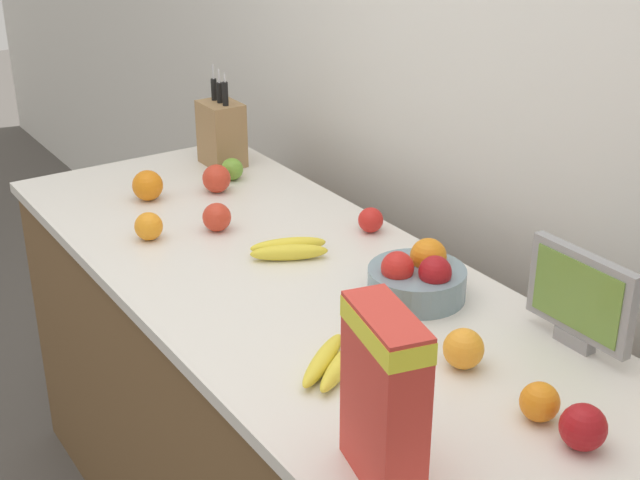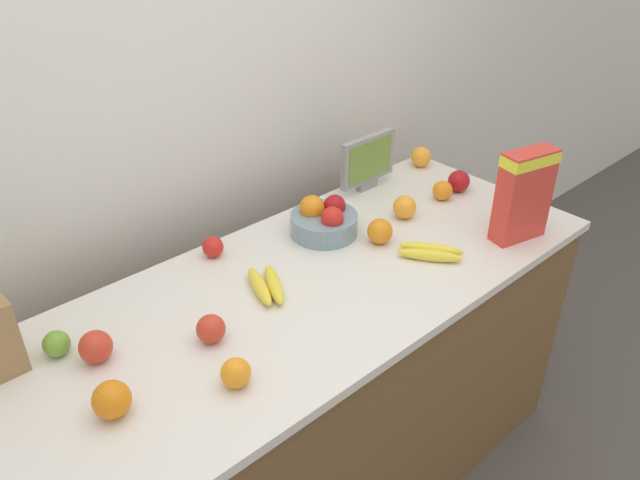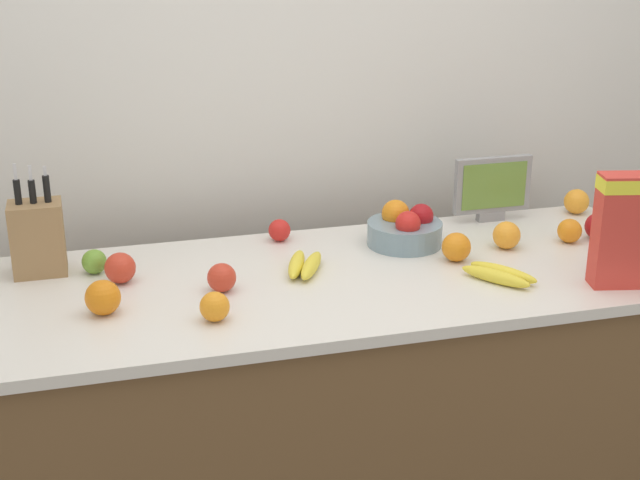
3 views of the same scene
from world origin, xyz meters
TOP-DOWN VIEW (x-y plane):
  - wall_back at (0.00, 0.59)m, footprint 9.00×0.06m
  - counter at (0.00, 0.00)m, footprint 1.95×0.76m
  - small_monitor at (0.59, 0.31)m, footprint 0.25×0.03m
  - cereal_box at (0.70, -0.26)m, footprint 0.19×0.11m
  - fruit_bowl at (0.25, 0.18)m, footprint 0.22×0.22m
  - banana_bunch_left at (0.40, -0.15)m, footprint 0.18×0.20m
  - banana_bunch_right at (-0.08, 0.05)m, footprint 0.15×0.21m
  - apple_middle at (0.83, 0.07)m, footprint 0.08×0.08m
  - apple_rear at (-0.09, 0.30)m, footprint 0.07×0.07m
  - apple_front at (-0.57, 0.10)m, footprint 0.08×0.08m
  - apple_by_knife_block at (-0.32, -0.03)m, footprint 0.07×0.07m
  - apple_rightmost at (-0.63, 0.19)m, footprint 0.07×0.07m
  - orange_back_center at (0.35, 0.01)m, footprint 0.08×0.08m
  - orange_near_bowl at (0.89, 0.30)m, footprint 0.08×0.08m
  - orange_by_cereal at (0.73, 0.06)m, footprint 0.07×0.07m
  - orange_front_right at (-0.62, -0.09)m, footprint 0.09×0.09m
  - orange_mid_left at (0.53, 0.07)m, footprint 0.08×0.08m
  - orange_front_center at (-0.36, -0.20)m, footprint 0.07×0.07m

SIDE VIEW (x-z plane):
  - counter at x=0.00m, z-range 0.00..0.90m
  - banana_bunch_left at x=0.40m, z-range 0.90..0.93m
  - banana_bunch_right at x=-0.08m, z-range 0.90..0.93m
  - apple_rear at x=-0.09m, z-range 0.90..0.96m
  - apple_rightmost at x=-0.63m, z-range 0.90..0.96m
  - orange_by_cereal at x=0.73m, z-range 0.90..0.97m
  - orange_front_center at x=-0.36m, z-range 0.90..0.97m
  - apple_by_knife_block at x=-0.32m, z-range 0.90..0.97m
  - orange_mid_left at x=0.53m, z-range 0.90..0.98m
  - orange_near_bowl at x=0.89m, z-range 0.90..0.98m
  - apple_middle at x=0.83m, z-range 0.90..0.98m
  - orange_back_center at x=0.35m, z-range 0.90..0.98m
  - apple_front at x=-0.57m, z-range 0.90..0.98m
  - orange_front_right at x=-0.62m, z-range 0.90..0.98m
  - fruit_bowl at x=0.25m, z-range 0.88..1.01m
  - small_monitor at x=0.59m, z-range 0.90..1.11m
  - cereal_box at x=0.70m, z-range 0.91..1.21m
  - wall_back at x=0.00m, z-range 0.00..2.60m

